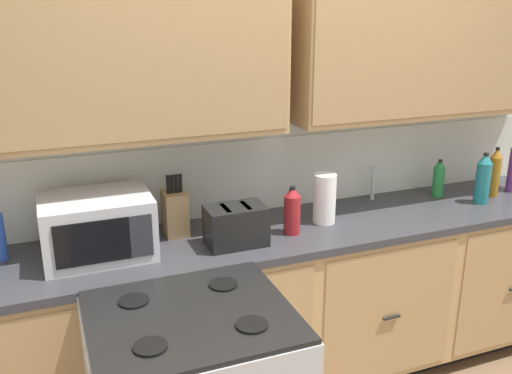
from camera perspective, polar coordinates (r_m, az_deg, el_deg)
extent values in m
cube|color=silver|center=(3.05, 1.36, 3.83)|extent=(4.54, 0.05, 2.53)
cube|color=silver|center=(3.06, 1.55, 1.36)|extent=(3.34, 0.01, 0.40)
cube|color=tan|center=(2.55, -15.51, 15.05)|extent=(1.62, 0.34, 0.95)
cube|color=#A58052|center=(2.37, -15.00, 14.90)|extent=(1.59, 0.01, 0.89)
cube|color=tan|center=(3.23, 17.65, 15.42)|extent=(1.62, 0.34, 0.95)
cube|color=#A58052|center=(3.09, 19.72, 15.13)|extent=(1.59, 0.01, 0.89)
cube|color=black|center=(3.33, 3.25, -18.11)|extent=(3.27, 0.48, 0.10)
cube|color=tan|center=(3.07, 3.64, -11.66)|extent=(3.34, 0.60, 0.80)
cube|color=#A88354|center=(2.69, -1.92, -16.31)|extent=(0.77, 0.01, 0.73)
cube|color=black|center=(2.68, -1.82, -16.56)|extent=(0.10, 0.01, 0.01)
cube|color=#A88354|center=(3.03, 13.52, -12.60)|extent=(0.77, 0.01, 0.73)
cube|color=black|center=(3.02, 13.66, -12.81)|extent=(0.10, 0.01, 0.01)
cube|color=#333338|center=(2.88, 3.81, -4.43)|extent=(3.37, 0.63, 0.04)
cube|color=#A8AAAF|center=(3.19, 13.46, -2.51)|extent=(0.56, 0.38, 0.02)
cube|color=black|center=(2.13, -6.68, -12.92)|extent=(0.74, 0.65, 0.02)
cylinder|color=black|center=(1.95, -10.72, -15.71)|extent=(0.12, 0.12, 0.01)
cylinder|color=black|center=(2.03, -0.44, -13.89)|extent=(0.12, 0.12, 0.01)
cylinder|color=black|center=(2.23, -12.36, -11.29)|extent=(0.12, 0.12, 0.01)
cylinder|color=black|center=(2.29, -3.35, -9.90)|extent=(0.12, 0.12, 0.01)
cube|color=#B7B7BC|center=(2.60, -15.86, -3.85)|extent=(0.48, 0.36, 0.28)
cube|color=black|center=(2.43, -16.32, -5.50)|extent=(0.31, 0.01, 0.19)
cube|color=#28282D|center=(2.45, -11.60, -4.91)|extent=(0.10, 0.01, 0.19)
cube|color=black|center=(2.63, -2.06, -3.94)|extent=(0.28, 0.18, 0.19)
cube|color=black|center=(2.59, -3.13, -2.22)|extent=(0.02, 0.13, 0.01)
cube|color=black|center=(2.62, -1.05, -1.94)|extent=(0.02, 0.13, 0.01)
cube|color=#9C794E|center=(2.77, -8.24, -2.67)|extent=(0.11, 0.14, 0.22)
cylinder|color=black|center=(2.70, -8.96, 0.25)|extent=(0.02, 0.02, 0.09)
cylinder|color=black|center=(2.70, -8.55, 0.30)|extent=(0.02, 0.02, 0.09)
cylinder|color=black|center=(2.71, -8.13, 0.35)|extent=(0.02, 0.02, 0.09)
cylinder|color=black|center=(2.71, -7.72, 0.40)|extent=(0.02, 0.02, 0.09)
cylinder|color=#B2B5BA|center=(3.29, 11.85, 0.38)|extent=(0.02, 0.02, 0.20)
cylinder|color=white|center=(2.90, 7.01, -1.18)|extent=(0.12, 0.12, 0.26)
cylinder|color=#1E707A|center=(3.42, 22.08, 0.38)|extent=(0.08, 0.08, 0.24)
cone|color=#1E707A|center=(3.38, 22.38, 2.76)|extent=(0.07, 0.07, 0.06)
cylinder|color=black|center=(3.37, 22.42, 3.11)|extent=(0.03, 0.03, 0.02)
cylinder|color=#9E6619|center=(3.57, 23.08, 0.97)|extent=(0.07, 0.07, 0.24)
cone|color=#9E6619|center=(3.53, 23.38, 3.26)|extent=(0.06, 0.06, 0.06)
cylinder|color=black|center=(3.53, 23.42, 3.60)|extent=(0.02, 0.02, 0.02)
cylinder|color=maroon|center=(2.76, 3.69, -2.83)|extent=(0.08, 0.08, 0.20)
cone|color=maroon|center=(2.72, 3.74, -0.42)|extent=(0.07, 0.07, 0.05)
cylinder|color=black|center=(2.71, 3.75, -0.09)|extent=(0.03, 0.03, 0.02)
cylinder|color=#237A38|center=(3.46, 18.07, 0.52)|extent=(0.07, 0.07, 0.18)
cone|color=#237A38|center=(3.43, 18.25, 2.29)|extent=(0.06, 0.06, 0.04)
cylinder|color=black|center=(3.42, 18.28, 2.52)|extent=(0.02, 0.02, 0.02)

